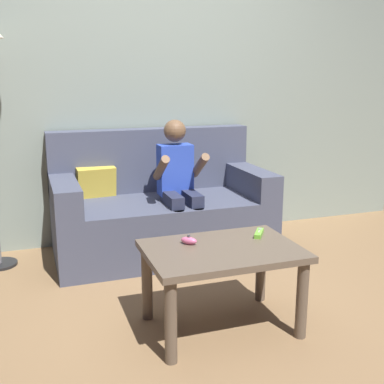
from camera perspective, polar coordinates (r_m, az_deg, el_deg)
The scene contains 7 objects.
ground_plane at distance 2.78m, azimuth 5.00°, elevation -15.00°, with size 9.42×9.42×0.00m, color olive.
wall_back at distance 3.97m, azimuth -4.35°, elevation 12.42°, with size 4.71×0.05×2.50m, color gray.
couch at distance 3.71m, azimuth -3.83°, elevation -2.21°, with size 1.60×0.80×0.92m.
person_seated_on_couch at distance 3.49m, azimuth -1.55°, elevation 1.23°, with size 0.35×0.43×1.02m.
coffee_table at distance 2.56m, azimuth 3.56°, elevation -8.29°, with size 0.80×0.56×0.46m.
game_remote_lime_near_edge at distance 2.74m, azimuth 7.93°, elevation -4.84°, with size 0.11×0.14×0.03m.
nunchuk_pink at distance 2.57m, azimuth -0.37°, elevation -5.75°, with size 0.10×0.09×0.05m.
Camera 1 is at (-1.02, -2.22, 1.33)m, focal length 45.14 mm.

